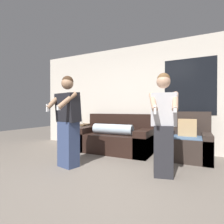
{
  "coord_description": "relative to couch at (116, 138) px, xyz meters",
  "views": [
    {
      "loc": [
        1.31,
        -1.81,
        1.02
      ],
      "look_at": [
        0.06,
        0.8,
        0.98
      ],
      "focal_mm": 28.0,
      "sensor_mm": 36.0,
      "label": 1
    }
  ],
  "objects": [
    {
      "name": "armchair",
      "position": [
        1.62,
        0.05,
        0.01
      ],
      "size": [
        0.9,
        0.85,
        0.98
      ],
      "color": "#332823",
      "rests_on": "ground_plane"
    },
    {
      "name": "couch",
      "position": [
        0.0,
        0.0,
        0.0
      ],
      "size": [
        1.8,
        0.97,
        0.91
      ],
      "color": "black",
      "rests_on": "ground_plane"
    },
    {
      "name": "side_table",
      "position": [
        -1.2,
        0.22,
        0.21
      ],
      "size": [
        0.48,
        0.47,
        0.76
      ],
      "color": "brown",
      "rests_on": "ground_plane"
    },
    {
      "name": "person_left",
      "position": [
        -0.28,
        -1.45,
        0.5
      ],
      "size": [
        0.52,
        0.55,
        1.62
      ],
      "color": "#384770",
      "rests_on": "ground_plane"
    },
    {
      "name": "person_right",
      "position": [
        1.34,
        -1.19,
        0.49
      ],
      "size": [
        0.45,
        0.53,
        1.58
      ],
      "color": "#28282D",
      "rests_on": "ground_plane"
    },
    {
      "name": "ground_plane",
      "position": [
        0.47,
        -2.11,
        -0.31
      ],
      "size": [
        14.0,
        14.0,
        0.0
      ],
      "primitive_type": "plane",
      "color": "slate"
    },
    {
      "name": "wall_back",
      "position": [
        0.49,
        0.52,
        1.04
      ],
      "size": [
        6.23,
        0.07,
        2.7
      ],
      "color": "silver",
      "rests_on": "ground_plane"
    }
  ]
}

